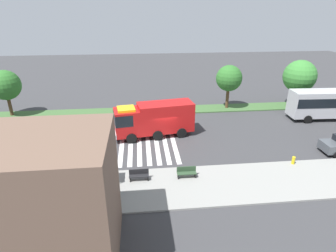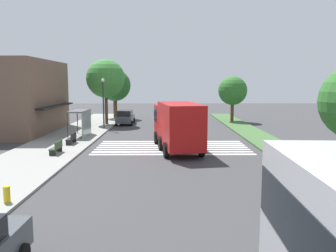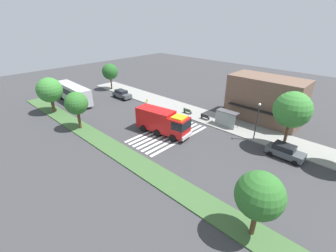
{
  "view_description": "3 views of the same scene",
  "coord_description": "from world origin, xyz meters",
  "px_view_note": "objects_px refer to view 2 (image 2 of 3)",
  "views": [
    {
      "loc": [
        2.54,
        27.48,
        13.08
      ],
      "look_at": [
        -0.32,
        0.12,
        1.27
      ],
      "focal_mm": 29.54,
      "sensor_mm": 36.0,
      "label": 1
    },
    {
      "loc": [
        -24.63,
        0.52,
        5.18
      ],
      "look_at": [
        1.59,
        0.33,
        1.79
      ],
      "focal_mm": 35.88,
      "sensor_mm": 36.0,
      "label": 2
    },
    {
      "loc": [
        23.59,
        -22.73,
        16.34
      ],
      "look_at": [
        1.88,
        0.1,
        1.32
      ],
      "focal_mm": 24.73,
      "sensor_mm": 36.0,
      "label": 3
    }
  ],
  "objects_px": {
    "parked_car_mid": "(125,117)",
    "fire_hydrant": "(7,194)",
    "fire_truck": "(176,123)",
    "bench_west_of_shelter": "(57,147)",
    "street_lamp": "(103,99)",
    "sidewalk_tree_center": "(106,79)",
    "bench_near_shelter": "(72,138)",
    "bus_stop_shelter": "(83,118)",
    "sidewalk_tree_east": "(115,85)",
    "median_tree_center": "(233,91)"
  },
  "relations": [
    {
      "from": "fire_truck",
      "to": "sidewalk_tree_east",
      "type": "xyz_separation_m",
      "value": [
        22.17,
        8.06,
        2.74
      ]
    },
    {
      "from": "bench_near_shelter",
      "to": "bus_stop_shelter",
      "type": "bearing_deg",
      "value": 0.23
    },
    {
      "from": "fire_truck",
      "to": "bench_west_of_shelter",
      "type": "distance_m",
      "value": 9.07
    },
    {
      "from": "sidewalk_tree_east",
      "to": "parked_car_mid",
      "type": "bearing_deg",
      "value": -161.05
    },
    {
      "from": "bench_near_shelter",
      "to": "sidewalk_tree_east",
      "type": "distance_m",
      "value": 21.03
    },
    {
      "from": "parked_car_mid",
      "to": "sidewalk_tree_center",
      "type": "distance_m",
      "value": 5.31
    },
    {
      "from": "fire_truck",
      "to": "bench_near_shelter",
      "type": "relative_size",
      "value": 5.61
    },
    {
      "from": "fire_truck",
      "to": "parked_car_mid",
      "type": "distance_m",
      "value": 16.86
    },
    {
      "from": "bench_near_shelter",
      "to": "fire_hydrant",
      "type": "distance_m",
      "value": 13.84
    },
    {
      "from": "bench_near_shelter",
      "to": "median_tree_center",
      "type": "distance_m",
      "value": 23.59
    },
    {
      "from": "bus_stop_shelter",
      "to": "fire_hydrant",
      "type": "relative_size",
      "value": 5.0
    },
    {
      "from": "sidewalk_tree_center",
      "to": "sidewalk_tree_east",
      "type": "height_order",
      "value": "sidewalk_tree_center"
    },
    {
      "from": "fire_truck",
      "to": "median_tree_center",
      "type": "relative_size",
      "value": 1.52
    },
    {
      "from": "parked_car_mid",
      "to": "fire_hydrant",
      "type": "xyz_separation_m",
      "value": [
        -27.99,
        1.7,
        -0.42
      ]
    },
    {
      "from": "sidewalk_tree_east",
      "to": "bench_west_of_shelter",
      "type": "bearing_deg",
      "value": 178.67
    },
    {
      "from": "bench_west_of_shelter",
      "to": "fire_hydrant",
      "type": "xyz_separation_m",
      "value": [
        -9.88,
        -1.07,
        -0.1
      ]
    },
    {
      "from": "parked_car_mid",
      "to": "fire_hydrant",
      "type": "relative_size",
      "value": 6.46
    },
    {
      "from": "fire_truck",
      "to": "bench_west_of_shelter",
      "type": "relative_size",
      "value": 5.61
    },
    {
      "from": "street_lamp",
      "to": "sidewalk_tree_east",
      "type": "relative_size",
      "value": 0.79
    },
    {
      "from": "parked_car_mid",
      "to": "bus_stop_shelter",
      "type": "xyz_separation_m",
      "value": [
        -10.19,
        2.78,
        0.98
      ]
    },
    {
      "from": "parked_car_mid",
      "to": "median_tree_center",
      "type": "xyz_separation_m",
      "value": [
        2.22,
        -13.8,
        3.22
      ]
    },
    {
      "from": "parked_car_mid",
      "to": "sidewalk_tree_center",
      "type": "xyz_separation_m",
      "value": [
        -0.87,
        2.2,
        4.75
      ]
    },
    {
      "from": "bench_west_of_shelter",
      "to": "street_lamp",
      "type": "relative_size",
      "value": 0.29
    },
    {
      "from": "median_tree_center",
      "to": "fire_hydrant",
      "type": "bearing_deg",
      "value": 152.85
    },
    {
      "from": "parked_car_mid",
      "to": "median_tree_center",
      "type": "relative_size",
      "value": 0.77
    },
    {
      "from": "bench_west_of_shelter",
      "to": "street_lamp",
      "type": "height_order",
      "value": "street_lamp"
    },
    {
      "from": "bench_west_of_shelter",
      "to": "fire_hydrant",
      "type": "bearing_deg",
      "value": -173.83
    },
    {
      "from": "bench_west_of_shelter",
      "to": "street_lamp",
      "type": "distance_m",
      "value": 13.56
    },
    {
      "from": "sidewalk_tree_east",
      "to": "bus_stop_shelter",
      "type": "bearing_deg",
      "value": 177.98
    },
    {
      "from": "bench_west_of_shelter",
      "to": "sidewalk_tree_east",
      "type": "bearing_deg",
      "value": -1.33
    },
    {
      "from": "bus_stop_shelter",
      "to": "fire_hydrant",
      "type": "bearing_deg",
      "value": -176.51
    },
    {
      "from": "bench_west_of_shelter",
      "to": "sidewalk_tree_center",
      "type": "xyz_separation_m",
      "value": [
        17.24,
        -0.57,
        5.07
      ]
    },
    {
      "from": "fire_truck",
      "to": "median_tree_center",
      "type": "bearing_deg",
      "value": -32.46
    },
    {
      "from": "bench_near_shelter",
      "to": "parked_car_mid",
      "type": "bearing_deg",
      "value": -11.03
    },
    {
      "from": "sidewalk_tree_center",
      "to": "sidewalk_tree_east",
      "type": "bearing_deg",
      "value": -0.0
    },
    {
      "from": "bench_near_shelter",
      "to": "bench_west_of_shelter",
      "type": "relative_size",
      "value": 1.0
    },
    {
      "from": "street_lamp",
      "to": "fire_hydrant",
      "type": "height_order",
      "value": "street_lamp"
    },
    {
      "from": "parked_car_mid",
      "to": "fire_truck",
      "type": "bearing_deg",
      "value": -158.96
    },
    {
      "from": "bench_near_shelter",
      "to": "fire_hydrant",
      "type": "xyz_separation_m",
      "value": [
        -13.8,
        -1.07,
        -0.1
      ]
    },
    {
      "from": "street_lamp",
      "to": "bus_stop_shelter",
      "type": "bearing_deg",
      "value": 169.5
    },
    {
      "from": "bus_stop_shelter",
      "to": "bench_near_shelter",
      "type": "xyz_separation_m",
      "value": [
        -4.0,
        -0.02,
        -1.3
      ]
    },
    {
      "from": "parked_car_mid",
      "to": "street_lamp",
      "type": "xyz_separation_m",
      "value": [
        -4.88,
        1.8,
        2.52
      ]
    },
    {
      "from": "bus_stop_shelter",
      "to": "bench_near_shelter",
      "type": "bearing_deg",
      "value": -179.77
    },
    {
      "from": "bench_near_shelter",
      "to": "sidewalk_tree_center",
      "type": "bearing_deg",
      "value": -2.44
    },
    {
      "from": "bench_near_shelter",
      "to": "median_tree_center",
      "type": "height_order",
      "value": "median_tree_center"
    },
    {
      "from": "fire_truck",
      "to": "sidewalk_tree_center",
      "type": "xyz_separation_m",
      "value": [
        14.9,
        8.06,
        3.6
      ]
    },
    {
      "from": "sidewalk_tree_center",
      "to": "fire_hydrant",
      "type": "relative_size",
      "value": 11.22
    },
    {
      "from": "bus_stop_shelter",
      "to": "fire_truck",
      "type": "bearing_deg",
      "value": -122.77
    },
    {
      "from": "bench_near_shelter",
      "to": "bench_west_of_shelter",
      "type": "bearing_deg",
      "value": 180.0
    },
    {
      "from": "bench_west_of_shelter",
      "to": "fire_hydrant",
      "type": "distance_m",
      "value": 9.94
    }
  ]
}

